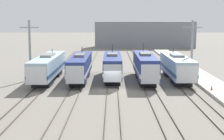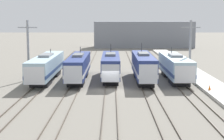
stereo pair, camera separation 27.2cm
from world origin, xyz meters
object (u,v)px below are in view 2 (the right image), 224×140
locomotive_center (111,66)px  locomotive_far_right (176,67)px  locomotive_far_left (46,67)px  catenary_tower_right (191,49)px  locomotive_center_left (79,67)px  locomotive_center_right (144,67)px  catenary_tower_left (29,49)px  traffic_cone (210,87)px

locomotive_center → locomotive_far_right: locomotive_center is taller
locomotive_far_left → locomotive_center: size_ratio=1.16×
locomotive_far_left → catenary_tower_right: bearing=1.2°
locomotive_center_left → locomotive_center_right: locomotive_center_right is taller
catenary_tower_right → locomotive_center: bearing=179.1°
locomotive_far_right → catenary_tower_left: (-22.84, 0.36, 2.77)m
locomotive_far_left → locomotive_center_left: bearing=-3.2°
locomotive_far_left → catenary_tower_right: catenary_tower_right is taller
locomotive_center_right → catenary_tower_right: (7.31, 1.22, 2.63)m
locomotive_far_left → locomotive_center_left: 5.02m
catenary_tower_right → locomotive_far_left: bearing=-178.8°
locomotive_center_right → traffic_cone: locomotive_center_right is taller
locomotive_center_right → catenary_tower_right: bearing=9.5°
locomotive_center_left → locomotive_far_right: 15.05m
locomotive_far_right → traffic_cone: (2.83, -9.81, -1.37)m
locomotive_far_right → traffic_cone: size_ratio=23.97×
locomotive_center → catenary_tower_right: catenary_tower_right is taller
locomotive_center_left → locomotive_far_right: bearing=1.4°
locomotive_far_left → locomotive_center_right: (15.04, -0.76, 0.13)m
catenary_tower_left → catenary_tower_right: same height
locomotive_far_right → locomotive_center_left: bearing=-178.6°
locomotive_center → locomotive_center_right: 5.21m
locomotive_center → locomotive_center_right: size_ratio=0.99×
locomotive_center_left → catenary_tower_left: (-7.80, 0.74, 2.74)m
locomotive_center → catenary_tower_left: 13.10m
locomotive_center → catenary_tower_left: bearing=-179.2°
locomotive_far_left → catenary_tower_left: (-2.78, 0.46, 2.76)m
locomotive_far_left → traffic_cone: 24.89m
locomotive_center_right → locomotive_far_right: 5.09m
locomotive_center → traffic_cone: size_ratio=23.46×
catenary_tower_left → traffic_cone: bearing=-21.6°
locomotive_far_left → catenary_tower_left: bearing=170.5°
locomotive_center_left → catenary_tower_right: bearing=2.4°
locomotive_far_left → traffic_cone: locomotive_far_left is taller
locomotive_center_left → locomotive_center_right: size_ratio=1.04×
catenary_tower_right → traffic_cone: size_ratio=13.42×
traffic_cone → catenary_tower_left: bearing=158.4°
locomotive_far_left → catenary_tower_right: 22.52m
locomotive_far_left → locomotive_far_right: (20.05, 0.10, -0.01)m
locomotive_far_left → traffic_cone: size_ratio=27.23×
locomotive_center_left → catenary_tower_left: catenary_tower_left is taller
locomotive_center_left → locomotive_far_right: size_ratio=1.03×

